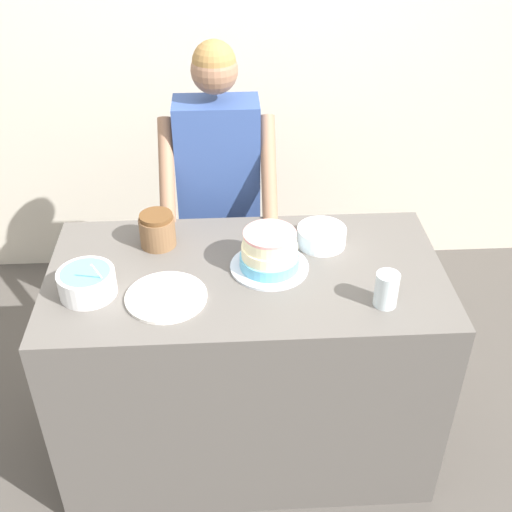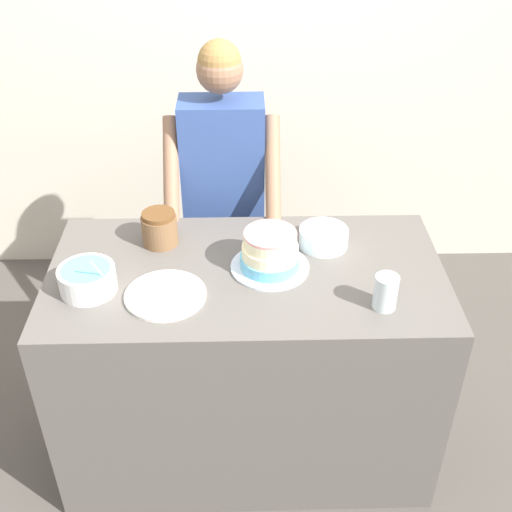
{
  "view_description": "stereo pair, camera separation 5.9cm",
  "coord_description": "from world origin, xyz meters",
  "views": [
    {
      "loc": [
        -0.07,
        -1.49,
        2.26
      ],
      "look_at": [
        0.03,
        0.33,
        0.99
      ],
      "focal_mm": 45.0,
      "sensor_mm": 36.0,
      "label": 1
    },
    {
      "loc": [
        -0.01,
        -1.49,
        2.26
      ],
      "look_at": [
        0.03,
        0.33,
        0.99
      ],
      "focal_mm": 45.0,
      "sensor_mm": 36.0,
      "label": 2
    }
  ],
  "objects": [
    {
      "name": "ceramic_plate",
      "position": [
        -0.28,
        0.23,
        0.9
      ],
      "size": [
        0.28,
        0.28,
        0.01
      ],
      "color": "white",
      "rests_on": "counter"
    },
    {
      "name": "wall_back",
      "position": [
        0.0,
        1.77,
        1.3
      ],
      "size": [
        10.0,
        0.05,
        2.6
      ],
      "color": "beige",
      "rests_on": "ground_plane"
    },
    {
      "name": "person_baker",
      "position": [
        -0.09,
        0.96,
        0.94
      ],
      "size": [
        0.48,
        0.43,
        1.55
      ],
      "color": "#2D2D38",
      "rests_on": "ground_plane"
    },
    {
      "name": "frosting_bowl_white",
      "position": [
        0.29,
        0.53,
        0.94
      ],
      "size": [
        0.19,
        0.19,
        0.14
      ],
      "color": "white",
      "rests_on": "counter"
    },
    {
      "name": "counter",
      "position": [
        0.0,
        0.37,
        0.45
      ],
      "size": [
        1.43,
        0.74,
        0.9
      ],
      "color": "#5B5651",
      "rests_on": "ground_plane"
    },
    {
      "name": "frosting_bowl_blue",
      "position": [
        -0.54,
        0.27,
        0.95
      ],
      "size": [
        0.2,
        0.2,
        0.17
      ],
      "color": "white",
      "rests_on": "counter"
    },
    {
      "name": "stoneware_jar",
      "position": [
        -0.32,
        0.56,
        0.96
      ],
      "size": [
        0.14,
        0.14,
        0.13
      ],
      "color": "brown",
      "rests_on": "counter"
    },
    {
      "name": "drinking_glass",
      "position": [
        0.46,
        0.16,
        0.96
      ],
      "size": [
        0.08,
        0.08,
        0.12
      ],
      "color": "silver",
      "rests_on": "counter"
    },
    {
      "name": "ground_plane",
      "position": [
        0.0,
        0.0,
        0.0
      ],
      "size": [
        14.0,
        14.0,
        0.0
      ],
      "primitive_type": "plane",
      "color": "#4C4742"
    },
    {
      "name": "cake",
      "position": [
        0.09,
        0.39,
        0.97
      ],
      "size": [
        0.29,
        0.29,
        0.15
      ],
      "color": "silver",
      "rests_on": "counter"
    }
  ]
}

